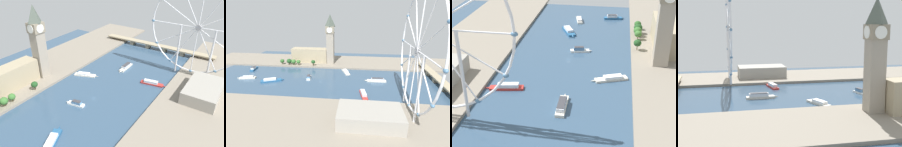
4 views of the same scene
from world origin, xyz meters
The scene contains 11 objects.
ground_plane centered at (0.00, 0.00, 0.00)m, with size 383.70×383.70×0.00m, color #334C66.
riverbank_left centered at (-106.85, 0.00, 1.50)m, with size 90.00×520.00×3.00m, color gray.
riverbank_right centered at (106.85, 0.00, 1.50)m, with size 90.00×520.00×3.00m, color gray.
clock_tower centered at (-88.22, 2.52, 52.09)m, with size 16.98×16.98×94.54m.
ferris_wheel centered at (77.58, 114.02, 68.08)m, with size 124.82×3.20×127.48m.
riverside_hall centered at (104.88, 70.90, 10.11)m, with size 36.78×61.56×14.22m, color gray.
tour_boat_0 centered at (42.92, 66.56, 2.12)m, with size 33.74×11.48×5.13m.
tour_boat_2 centered at (-8.96, -21.05, 2.18)m, with size 23.56×9.32×5.54m.
tour_boat_3 centered at (-8.03, 87.65, 2.46)m, with size 7.44×33.86×5.90m.
tour_boat_5 centered at (10.79, -75.73, 2.13)m, with size 20.30×35.20×5.23m.
tour_boat_6 centered at (-43.84, 36.69, 1.71)m, with size 33.74×17.33×4.26m.
Camera 4 is at (-342.39, 130.25, 80.57)m, focal length 54.27 mm.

